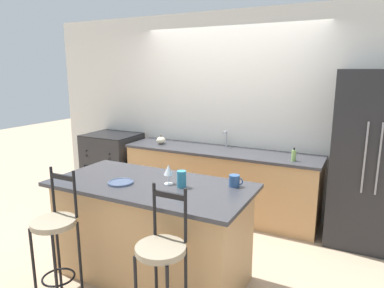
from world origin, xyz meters
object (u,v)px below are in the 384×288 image
(refrigerator, at_px, (371,160))
(oven_range, at_px, (113,164))
(bar_stool_near, at_px, (56,236))
(dinner_plate, at_px, (121,182))
(wine_glass, at_px, (168,170))
(tumbler_cup, at_px, (182,179))
(coffee_mug, at_px, (235,181))
(soap_bottle, at_px, (294,155))
(pumpkin_decoration, at_px, (161,140))
(bar_stool_far, at_px, (162,264))

(refrigerator, bearing_deg, oven_range, -179.91)
(bar_stool_near, distance_m, dinner_plate, 0.68)
(oven_range, height_order, dinner_plate, oven_range)
(oven_range, bearing_deg, wine_glass, -38.75)
(wine_glass, bearing_deg, tumbler_cup, -8.74)
(coffee_mug, xyz_separation_m, tumbler_cup, (-0.40, -0.23, 0.02))
(refrigerator, bearing_deg, tumbler_cup, -132.49)
(wine_glass, xyz_separation_m, soap_bottle, (0.82, 1.45, -0.10))
(bar_stool_near, distance_m, pumpkin_decoration, 2.34)
(bar_stool_far, height_order, pumpkin_decoration, bar_stool_far)
(coffee_mug, bearing_deg, bar_stool_far, -103.27)
(wine_glass, relative_size, tumbler_cup, 1.22)
(coffee_mug, relative_size, tumbler_cup, 0.88)
(refrigerator, relative_size, coffee_mug, 15.09)
(oven_range, bearing_deg, tumbler_cup, -37.16)
(refrigerator, bearing_deg, wine_glass, -135.59)
(pumpkin_decoration, xyz_separation_m, soap_bottle, (1.88, -0.11, 0.02))
(refrigerator, bearing_deg, dinner_plate, -138.69)
(pumpkin_decoration, distance_m, soap_bottle, 1.88)
(bar_stool_far, xyz_separation_m, wine_glass, (-0.34, 0.68, 0.45))
(bar_stool_far, bearing_deg, coffee_mug, 76.73)
(refrigerator, xyz_separation_m, tumbler_cup, (-1.47, -1.60, 0.03))
(wine_glass, bearing_deg, pumpkin_decoration, 124.12)
(soap_bottle, bearing_deg, bar_stool_far, -102.69)
(tumbler_cup, bearing_deg, wine_glass, 171.26)
(oven_range, distance_m, bar_stool_near, 2.65)
(wine_glass, distance_m, coffee_mug, 0.59)
(wine_glass, bearing_deg, dinner_plate, -155.06)
(bar_stool_far, bearing_deg, tumbler_cup, 106.68)
(dinner_plate, distance_m, coffee_mug, 1.02)
(bar_stool_near, distance_m, wine_glass, 1.07)
(bar_stool_far, xyz_separation_m, tumbler_cup, (-0.20, 0.66, 0.40))
(wine_glass, xyz_separation_m, coffee_mug, (0.55, 0.20, -0.07))
(pumpkin_decoration, bearing_deg, bar_stool_far, -58.00)
(oven_range, relative_size, tumbler_cup, 6.53)
(bar_stool_near, bearing_deg, tumbler_cup, 41.05)
(bar_stool_near, bearing_deg, oven_range, 119.73)
(coffee_mug, bearing_deg, soap_bottle, 77.72)
(refrigerator, relative_size, tumbler_cup, 13.25)
(dinner_plate, distance_m, soap_bottle, 2.04)
(oven_range, bearing_deg, dinner_plate, -48.22)
(oven_range, height_order, coffee_mug, coffee_mug)
(tumbler_cup, relative_size, pumpkin_decoration, 1.13)
(bar_stool_far, xyz_separation_m, dinner_plate, (-0.73, 0.50, 0.34))
(oven_range, distance_m, soap_bottle, 2.83)
(refrigerator, bearing_deg, soap_bottle, -170.73)
(refrigerator, relative_size, wine_glass, 10.87)
(oven_range, xyz_separation_m, dinner_plate, (1.57, -1.76, 0.46))
(dinner_plate, xyz_separation_m, soap_bottle, (1.21, 1.64, 0.02))
(dinner_plate, height_order, coffee_mug, coffee_mug)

